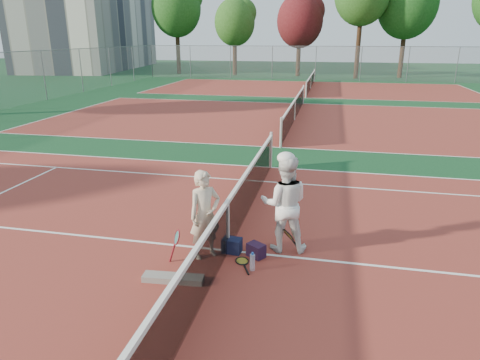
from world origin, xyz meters
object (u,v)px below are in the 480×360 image
(net_main, at_px, (228,226))
(sports_bag_navy, at_px, (232,245))
(apartment_block, at_px, (89,5))
(player_b, at_px, (285,204))
(racket_spare, at_px, (242,261))
(water_bottle, at_px, (252,262))
(sports_bag_purple, at_px, (256,250))
(racket_black_held, at_px, (288,242))
(racket_red, at_px, (177,246))
(player_a, at_px, (205,215))

(net_main, bearing_deg, sports_bag_navy, -22.32)
(apartment_block, relative_size, player_b, 12.12)
(racket_spare, distance_m, water_bottle, 0.37)
(sports_bag_purple, bearing_deg, sports_bag_navy, 170.92)
(sports_bag_navy, xyz_separation_m, sports_bag_purple, (0.47, -0.07, -0.01))
(water_bottle, bearing_deg, racket_black_held, 52.89)
(net_main, relative_size, racket_black_held, 21.74)
(apartment_block, relative_size, racket_spare, 36.67)
(player_b, relative_size, racket_spare, 3.02)
(racket_black_held, bearing_deg, player_b, -100.85)
(player_b, height_order, sports_bag_navy, player_b)
(net_main, bearing_deg, apartment_block, 122.47)
(racket_red, relative_size, racket_spare, 0.97)
(apartment_block, height_order, water_bottle, apartment_block)
(sports_bag_purple, bearing_deg, player_b, 43.50)
(sports_bag_navy, bearing_deg, apartment_block, 122.53)
(net_main, relative_size, racket_red, 18.95)
(sports_bag_navy, bearing_deg, sports_bag_purple, -9.08)
(sports_bag_navy, height_order, sports_bag_purple, sports_bag_navy)
(net_main, height_order, water_bottle, net_main)
(racket_black_held, height_order, sports_bag_purple, racket_black_held)
(net_main, bearing_deg, racket_spare, -45.52)
(apartment_block, xyz_separation_m, player_a, (27.65, -44.27, -6.69))
(player_b, relative_size, racket_red, 3.13)
(apartment_block, relative_size, water_bottle, 73.33)
(net_main, relative_size, sports_bag_navy, 31.56)
(player_b, height_order, water_bottle, player_b)
(apartment_block, distance_m, sports_bag_navy, 52.74)
(player_a, bearing_deg, racket_black_held, -28.18)
(water_bottle, bearing_deg, racket_spare, 133.07)
(racket_red, bearing_deg, sports_bag_purple, -15.61)
(apartment_block, relative_size, racket_black_held, 43.56)
(racket_spare, bearing_deg, sports_bag_navy, 14.33)
(racket_red, relative_size, sports_bag_navy, 1.67)
(player_a, height_order, sports_bag_purple, player_a)
(net_main, bearing_deg, player_b, 17.46)
(player_a, bearing_deg, player_b, -19.37)
(player_a, height_order, racket_black_held, player_a)
(player_a, height_order, sports_bag_navy, player_a)
(player_a, xyz_separation_m, water_bottle, (0.92, -0.33, -0.66))
(racket_spare, xyz_separation_m, water_bottle, (0.23, -0.25, 0.14))
(racket_black_held, relative_size, water_bottle, 1.68)
(racket_spare, bearing_deg, player_b, -70.25)
(net_main, relative_size, player_b, 6.05)
(racket_spare, bearing_deg, racket_red, 74.19)
(net_main, xyz_separation_m, racket_red, (-0.79, -0.53, -0.22))
(water_bottle, bearing_deg, sports_bag_navy, 131.23)
(net_main, relative_size, apartment_block, 0.50)
(racket_red, xyz_separation_m, sports_bag_purple, (1.34, 0.43, -0.16))
(apartment_block, bearing_deg, player_a, -58.01)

